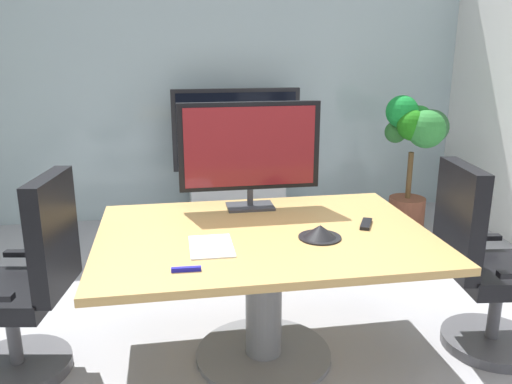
# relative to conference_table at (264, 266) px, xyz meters

# --- Properties ---
(ground_plane) EXTENTS (6.76, 6.76, 0.00)m
(ground_plane) POSITION_rel_conference_table_xyz_m (-0.12, -0.22, -0.55)
(ground_plane) COLOR #99999E
(wall_back_glass_partition) EXTENTS (5.33, 0.10, 2.72)m
(wall_back_glass_partition) POSITION_rel_conference_table_xyz_m (-0.12, 2.66, 0.80)
(wall_back_glass_partition) COLOR #9EB2B7
(wall_back_glass_partition) RESTS_ON ground
(conference_table) EXTENTS (1.74, 1.22, 0.75)m
(conference_table) POSITION_rel_conference_table_xyz_m (0.00, 0.00, 0.00)
(conference_table) COLOR #B2894C
(conference_table) RESTS_ON ground
(office_chair_left) EXTENTS (0.63, 0.61, 1.09)m
(office_chair_left) POSITION_rel_conference_table_xyz_m (-1.24, 0.07, -0.10)
(office_chair_left) COLOR #4C4C51
(office_chair_left) RESTS_ON ground
(office_chair_right) EXTENTS (0.62, 0.60, 1.09)m
(office_chair_right) POSITION_rel_conference_table_xyz_m (1.23, -0.11, -0.10)
(office_chair_right) COLOR #4C4C51
(office_chair_right) RESTS_ON ground
(tv_monitor) EXTENTS (0.84, 0.18, 0.64)m
(tv_monitor) POSITION_rel_conference_table_xyz_m (-0.00, 0.44, 0.55)
(tv_monitor) COLOR #333338
(tv_monitor) RESTS_ON conference_table
(wall_display_unit) EXTENTS (1.20, 0.36, 1.31)m
(wall_display_unit) POSITION_rel_conference_table_xyz_m (0.16, 2.30, -0.11)
(wall_display_unit) COLOR #B7BABC
(wall_display_unit) RESTS_ON ground
(potted_plant) EXTENTS (0.60, 0.65, 1.26)m
(potted_plant) POSITION_rel_conference_table_xyz_m (1.76, 1.86, 0.29)
(potted_plant) COLOR brown
(potted_plant) RESTS_ON ground
(conference_phone) EXTENTS (0.22, 0.22, 0.07)m
(conference_phone) POSITION_rel_conference_table_xyz_m (0.27, -0.13, 0.23)
(conference_phone) COLOR black
(conference_phone) RESTS_ON conference_table
(remote_control) EXTENTS (0.12, 0.17, 0.02)m
(remote_control) POSITION_rel_conference_table_xyz_m (0.57, 0.01, 0.20)
(remote_control) COLOR black
(remote_control) RESTS_ON conference_table
(whiteboard_marker) EXTENTS (0.13, 0.02, 0.02)m
(whiteboard_marker) POSITION_rel_conference_table_xyz_m (-0.43, -0.43, 0.21)
(whiteboard_marker) COLOR #1919A5
(whiteboard_marker) RESTS_ON conference_table
(paper_notepad) EXTENTS (0.21, 0.30, 0.01)m
(paper_notepad) POSITION_rel_conference_table_xyz_m (-0.29, -0.16, 0.20)
(paper_notepad) COLOR white
(paper_notepad) RESTS_ON conference_table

